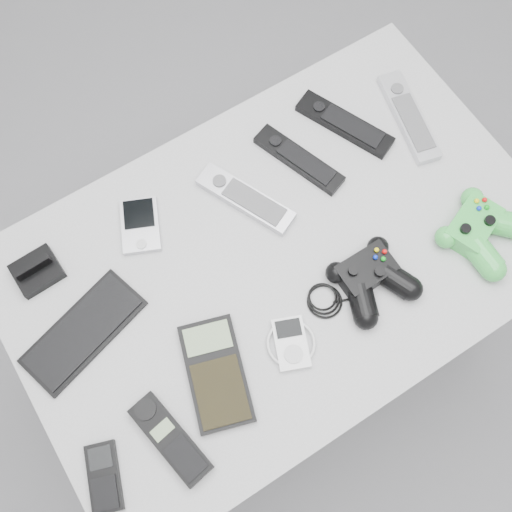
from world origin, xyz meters
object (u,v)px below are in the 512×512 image
mp3_player (291,343)px  controller_black (371,277)px  remote_black_b (345,124)px  controller_green (480,229)px  cordless_handset (170,439)px  remote_silver_a (245,198)px  remote_black_a (299,159)px  pda_keyboard (84,331)px  calculator (216,373)px  remote_silver_b (409,116)px  pda (140,225)px  mobile_phone (104,477)px  desk (278,267)px

mp3_player → controller_black: bearing=29.2°
remote_black_b → controller_green: bearing=-100.8°
cordless_handset → controller_black: controller_black is taller
remote_silver_a → controller_black: 0.29m
remote_black_a → pda_keyboard: bearing=169.9°
remote_black_a → calculator: 0.46m
remote_black_b → cordless_handset: cordless_handset is taller
pda_keyboard → cordless_handset: cordless_handset is taller
remote_silver_b → remote_silver_a: bearing=-169.3°
remote_black_b → calculator: size_ratio=1.08×
pda_keyboard → controller_black: controller_black is taller
pda → mp3_player: (0.12, -0.35, -0.00)m
remote_black_a → mobile_phone: (-0.61, -0.33, -0.00)m
remote_black_a → remote_black_b: size_ratio=0.94×
remote_black_a → controller_black: size_ratio=0.80×
remote_silver_b → mp3_player: bearing=-136.5°
remote_silver_a → controller_green: 0.45m
pda → mp3_player: same height
desk → remote_black_b: size_ratio=4.89×
remote_silver_b → cordless_handset: cordless_handset is taller
remote_black_b → controller_green: controller_green is taller
calculator → controller_black: bearing=17.0°
desk → controller_green: size_ratio=6.30×
calculator → remote_silver_a: bearing=67.0°
remote_black_a → cordless_handset: 0.59m
desk → pda: (-0.19, 0.19, 0.07)m
desk → mp3_player: (-0.07, -0.15, 0.07)m
remote_silver_b → mp3_player: remote_silver_b is taller
remote_silver_a → remote_black_b: (0.26, 0.04, -0.00)m
remote_black_b → mp3_player: 0.47m
pda → remote_silver_a: remote_silver_a is taller
cordless_handset → controller_black: size_ratio=0.67×
pda_keyboard → controller_black: bearing=-38.0°
pda → mobile_phone: bearing=-102.0°
controller_black → calculator: bearing=179.4°
remote_silver_a → mp3_player: bearing=-130.3°
pda_keyboard → controller_black: (0.50, -0.20, 0.02)m
pda_keyboard → cordless_handset: size_ratio=1.38×
pda → remote_black_a: 0.34m
remote_silver_a → remote_silver_b: size_ratio=0.94×
desk → remote_silver_a: 0.15m
pda → mobile_phone: 0.46m
desk → remote_silver_a: (0.01, 0.13, 0.07)m
mobile_phone → remote_black_b: bearing=44.2°
controller_green → desk: bearing=133.1°
mobile_phone → controller_black: 0.58m
remote_black_a → mobile_phone: bearing=-171.0°
remote_black_a → cordless_handset: (-0.48, -0.33, 0.00)m
remote_black_a → controller_green: bearing=-76.8°
pda_keyboard → controller_green: 0.76m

